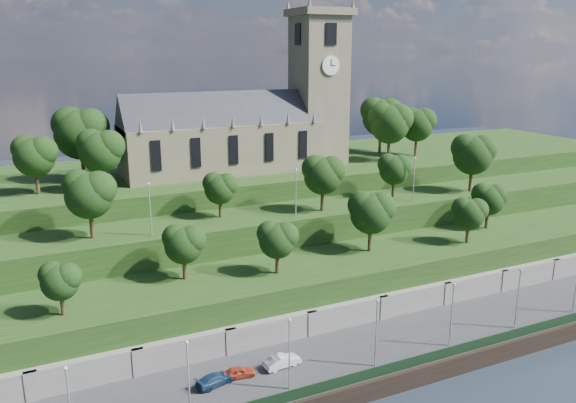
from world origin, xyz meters
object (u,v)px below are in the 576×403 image
church (248,124)px  car_middle (282,361)px  car_right (215,379)px  car_left (239,372)px

church → car_middle: church is taller
car_middle → car_right: 7.43m
car_left → car_right: bearing=101.0°
car_middle → car_left: bearing=82.7°
car_left → car_middle: (4.80, -0.06, 0.10)m
car_left → car_middle: bearing=-85.2°
church → car_left: (-16.55, -39.43, -19.95)m
car_middle → car_right: bearing=84.9°
church → car_middle: size_ratio=9.49×
car_middle → car_right: size_ratio=0.99×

